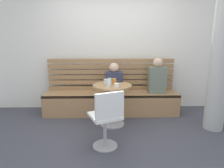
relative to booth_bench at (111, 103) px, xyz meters
The scene contains 15 objects.
ground 1.22m from the booth_bench, 90.00° to the right, with size 8.00×8.00×0.00m, color #42424C.
back_wall 1.31m from the booth_bench, 90.00° to the left, with size 5.20×0.10×2.90m, color white.
concrete_pillar 2.24m from the booth_bench, 23.15° to the right, with size 0.32×0.32×2.80m, color #B2B2AD.
booth_bench is the anchor object (origin of this frame).
booth_backrest 0.61m from the booth_bench, 90.00° to the left, with size 2.65×0.04×0.67m.
cafe_table 0.63m from the booth_bench, 89.35° to the right, with size 0.68×0.68×0.74m.
white_chair 1.38m from the booth_bench, 93.73° to the right, with size 0.52×0.52×0.85m.
person_adult 1.07m from the booth_bench, ahead, with size 0.34×0.22×0.71m.
person_child_left 0.49m from the booth_bench, ahead, with size 0.34×0.22×0.62m.
cup_water_clear 0.88m from the booth_bench, 94.86° to the right, with size 0.07×0.07×0.11m, color white.
cup_tumbler_orange 0.77m from the booth_bench, 85.46° to the right, with size 0.07×0.07×0.10m, color orange.
cup_ceramic_white 0.93m from the booth_bench, 84.25° to the right, with size 0.08×0.08×0.07m, color white.
cup_glass_tall 0.81m from the booth_bench, 94.12° to the right, with size 0.07×0.07×0.12m, color silver.
cup_glass_short 0.73m from the booth_bench, 102.61° to the right, with size 0.08×0.08×0.08m, color silver.
phone_on_table 0.64m from the booth_bench, 66.26° to the right, with size 0.07×0.14×0.01m, color black.
Camera 1 is at (-0.07, -2.73, 1.54)m, focal length 32.03 mm.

